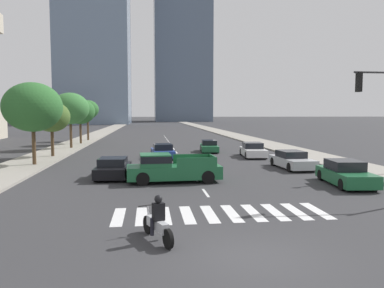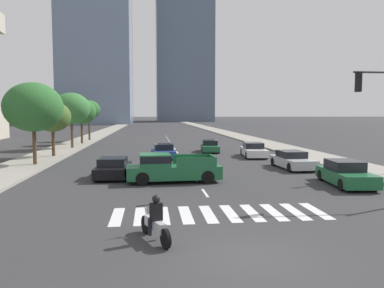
{
  "view_description": "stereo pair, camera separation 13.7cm",
  "coord_description": "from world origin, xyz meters",
  "px_view_note": "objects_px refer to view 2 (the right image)",
  "views": [
    {
      "loc": [
        -2.87,
        -10.0,
        4.04
      ],
      "look_at": [
        0.0,
        14.71,
        2.0
      ],
      "focal_mm": 35.47,
      "sensor_mm": 36.0,
      "label": 1
    },
    {
      "loc": [
        -2.73,
        -10.02,
        4.04
      ],
      "look_at": [
        0.0,
        14.71,
        2.0
      ],
      "focal_mm": 35.47,
      "sensor_mm": 36.0,
      "label": 2
    }
  ],
  "objects_px": {
    "street_tree_second": "(53,117)",
    "street_tree_fifth": "(89,110)",
    "motorcycle_lead": "(155,223)",
    "sedan_white_0": "(254,150)",
    "sedan_black_4": "(113,168)",
    "sedan_silver_3": "(292,160)",
    "street_tree_third": "(71,109)",
    "sedan_green_5": "(210,147)",
    "sedan_blue_1": "(163,152)",
    "sedan_green_2": "(346,174)",
    "pickup_truck": "(169,168)",
    "street_tree_nearest": "(33,107)",
    "street_tree_fourth": "(81,112)"
  },
  "relations": [
    {
      "from": "street_tree_fifth",
      "to": "sedan_black_4",
      "type": "bearing_deg",
      "value": -78.66
    },
    {
      "from": "motorcycle_lead",
      "to": "sedan_silver_3",
      "type": "bearing_deg",
      "value": -56.0
    },
    {
      "from": "sedan_black_4",
      "to": "street_tree_third",
      "type": "bearing_deg",
      "value": 20.71
    },
    {
      "from": "sedan_white_0",
      "to": "sedan_silver_3",
      "type": "bearing_deg",
      "value": 12.15
    },
    {
      "from": "sedan_blue_1",
      "to": "street_tree_second",
      "type": "bearing_deg",
      "value": 77.66
    },
    {
      "from": "street_tree_second",
      "to": "sedan_green_2",
      "type": "bearing_deg",
      "value": -38.21
    },
    {
      "from": "motorcycle_lead",
      "to": "sedan_silver_3",
      "type": "xyz_separation_m",
      "value": [
        10.17,
        14.72,
        0.01
      ]
    },
    {
      "from": "motorcycle_lead",
      "to": "sedan_white_0",
      "type": "xyz_separation_m",
      "value": [
        9.34,
        22.18,
        0.02
      ]
    },
    {
      "from": "street_tree_second",
      "to": "street_tree_fifth",
      "type": "relative_size",
      "value": 0.86
    },
    {
      "from": "sedan_green_5",
      "to": "street_tree_fifth",
      "type": "xyz_separation_m",
      "value": [
        -14.91,
        17.14,
        3.97
      ]
    },
    {
      "from": "sedan_black_4",
      "to": "street_tree_nearest",
      "type": "relative_size",
      "value": 0.7
    },
    {
      "from": "sedan_white_0",
      "to": "street_tree_fifth",
      "type": "relative_size",
      "value": 0.85
    },
    {
      "from": "street_tree_second",
      "to": "sedan_blue_1",
      "type": "bearing_deg",
      "value": -8.75
    },
    {
      "from": "motorcycle_lead",
      "to": "pickup_truck",
      "type": "distance_m",
      "value": 10.27
    },
    {
      "from": "sedan_green_2",
      "to": "sedan_green_5",
      "type": "distance_m",
      "value": 19.45
    },
    {
      "from": "sedan_black_4",
      "to": "street_tree_third",
      "type": "xyz_separation_m",
      "value": [
        -6.42,
        19.74,
        3.96
      ]
    },
    {
      "from": "sedan_silver_3",
      "to": "street_tree_third",
      "type": "distance_m",
      "value": 25.98
    },
    {
      "from": "sedan_green_2",
      "to": "street_tree_nearest",
      "type": "xyz_separation_m",
      "value": [
        -19.62,
        9.84,
        3.84
      ]
    },
    {
      "from": "sedan_green_5",
      "to": "street_tree_second",
      "type": "xyz_separation_m",
      "value": [
        -14.91,
        -3.43,
        3.14
      ]
    },
    {
      "from": "street_tree_nearest",
      "to": "sedan_silver_3",
      "type": "bearing_deg",
      "value": -9.8
    },
    {
      "from": "sedan_green_2",
      "to": "sedan_black_4",
      "type": "height_order",
      "value": "sedan_green_2"
    },
    {
      "from": "sedan_green_5",
      "to": "street_tree_second",
      "type": "relative_size",
      "value": 0.89
    },
    {
      "from": "sedan_white_0",
      "to": "street_tree_fifth",
      "type": "bearing_deg",
      "value": -134.53
    },
    {
      "from": "sedan_green_2",
      "to": "sedan_silver_3",
      "type": "distance_m",
      "value": 6.58
    },
    {
      "from": "sedan_blue_1",
      "to": "street_tree_second",
      "type": "distance_m",
      "value": 10.47
    },
    {
      "from": "street_tree_second",
      "to": "street_tree_fifth",
      "type": "height_order",
      "value": "street_tree_fifth"
    },
    {
      "from": "sedan_green_5",
      "to": "sedan_blue_1",
      "type": "bearing_deg",
      "value": -40.33
    },
    {
      "from": "sedan_green_5",
      "to": "sedan_black_4",
      "type": "bearing_deg",
      "value": -24.69
    },
    {
      "from": "sedan_white_0",
      "to": "street_tree_nearest",
      "type": "distance_m",
      "value": 19.09
    },
    {
      "from": "motorcycle_lead",
      "to": "sedan_silver_3",
      "type": "height_order",
      "value": "motorcycle_lead"
    },
    {
      "from": "pickup_truck",
      "to": "sedan_black_4",
      "type": "relative_size",
      "value": 1.28
    },
    {
      "from": "pickup_truck",
      "to": "sedan_green_5",
      "type": "height_order",
      "value": "pickup_truck"
    },
    {
      "from": "motorcycle_lead",
      "to": "sedan_silver_3",
      "type": "relative_size",
      "value": 0.46
    },
    {
      "from": "sedan_silver_3",
      "to": "street_tree_fourth",
      "type": "xyz_separation_m",
      "value": [
        -19.05,
        23.39,
        3.63
      ]
    },
    {
      "from": "street_tree_second",
      "to": "street_tree_third",
      "type": "relative_size",
      "value": 0.8
    },
    {
      "from": "motorcycle_lead",
      "to": "sedan_blue_1",
      "type": "relative_size",
      "value": 0.48
    },
    {
      "from": "motorcycle_lead",
      "to": "street_tree_fifth",
      "type": "xyz_separation_m",
      "value": [
        -8.88,
        44.18,
        3.95
      ]
    },
    {
      "from": "street_tree_second",
      "to": "pickup_truck",
      "type": "bearing_deg",
      "value": -53.71
    },
    {
      "from": "sedan_green_2",
      "to": "street_tree_nearest",
      "type": "distance_m",
      "value": 22.28
    },
    {
      "from": "street_tree_nearest",
      "to": "street_tree_third",
      "type": "xyz_separation_m",
      "value": [
        0.0,
        13.93,
        0.07
      ]
    },
    {
      "from": "sedan_blue_1",
      "to": "sedan_green_2",
      "type": "distance_m",
      "value": 16.99
    },
    {
      "from": "motorcycle_lead",
      "to": "sedan_green_2",
      "type": "height_order",
      "value": "motorcycle_lead"
    },
    {
      "from": "pickup_truck",
      "to": "street_tree_fourth",
      "type": "height_order",
      "value": "street_tree_fourth"
    },
    {
      "from": "sedan_green_2",
      "to": "sedan_black_4",
      "type": "bearing_deg",
      "value": -101.59
    },
    {
      "from": "pickup_truck",
      "to": "sedan_white_0",
      "type": "distance_m",
      "value": 14.61
    },
    {
      "from": "street_tree_nearest",
      "to": "street_tree_fifth",
      "type": "xyz_separation_m",
      "value": [
        -0.0,
        26.18,
        0.05
      ]
    },
    {
      "from": "sedan_green_2",
      "to": "sedan_green_5",
      "type": "height_order",
      "value": "sedan_green_2"
    },
    {
      "from": "sedan_silver_3",
      "to": "street_tree_third",
      "type": "relative_size",
      "value": 0.75
    },
    {
      "from": "sedan_silver_3",
      "to": "street_tree_nearest",
      "type": "bearing_deg",
      "value": -102.43
    },
    {
      "from": "street_tree_third",
      "to": "sedan_green_2",
      "type": "bearing_deg",
      "value": -50.47
    }
  ]
}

